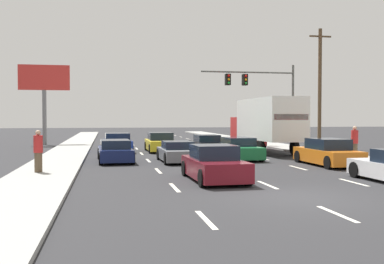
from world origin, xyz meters
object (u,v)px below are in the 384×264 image
object	(u,v)px
car_gray	(177,152)
pedestrian_mid_block	(38,151)
traffic_signal_mast	(256,86)
car_yellow	(160,143)
pedestrian_near_corner	(355,142)
car_blue	(117,143)
car_green	(238,149)
car_navy	(115,151)
roadside_billboard	(44,87)
car_black	(206,143)
car_orange	(327,153)
utility_pole_mid	(320,87)
box_truck	(266,122)
car_maroon	(214,165)

from	to	relation	value
car_gray	pedestrian_mid_block	distance (m)	8.09
traffic_signal_mast	car_gray	bearing A→B (deg)	-124.90
car_yellow	pedestrian_near_corner	bearing A→B (deg)	-42.17
car_blue	car_green	bearing A→B (deg)	-46.35
car_gray	car_green	xyz separation A→B (m)	(3.74, 0.96, 0.05)
car_navy	roadside_billboard	world-z (taller)	roadside_billboard
traffic_signal_mast	car_blue	bearing A→B (deg)	-159.09
car_black	car_blue	bearing A→B (deg)	178.28
car_gray	pedestrian_mid_block	xyz separation A→B (m)	(-6.64, -4.60, 0.50)
pedestrian_near_corner	roadside_billboard	bearing A→B (deg)	135.52
car_orange	traffic_signal_mast	size ratio (longest dim) A/B	0.54
traffic_signal_mast	utility_pole_mid	bearing A→B (deg)	-44.38
pedestrian_mid_block	utility_pole_mid	bearing A→B (deg)	34.57
car_yellow	car_navy	bearing A→B (deg)	-115.98
car_gray	utility_pole_mid	size ratio (longest dim) A/B	0.43
car_blue	pedestrian_near_corner	xyz separation A→B (m)	(12.89, -9.39, 0.44)
car_green	utility_pole_mid	xyz separation A→B (m)	(9.00, 7.78, 4.26)
car_green	pedestrian_mid_block	xyz separation A→B (m)	(-10.37, -5.56, 0.44)
pedestrian_near_corner	pedestrian_mid_block	world-z (taller)	pedestrian_near_corner
car_navy	roadside_billboard	xyz separation A→B (m)	(-5.85, 16.57, 4.54)
car_navy	car_orange	bearing A→B (deg)	-20.41
car_orange	pedestrian_mid_block	size ratio (longest dim) A/B	2.53
car_gray	car_blue	bearing A→B (deg)	110.71
car_green	car_orange	world-z (taller)	car_orange
traffic_signal_mast	car_black	bearing A→B (deg)	-138.94
car_yellow	pedestrian_near_corner	xyz separation A→B (m)	(9.87, -8.94, 0.43)
car_yellow	utility_pole_mid	size ratio (longest dim) A/B	0.45
car_blue	box_truck	bearing A→B (deg)	-16.42
car_maroon	roadside_billboard	world-z (taller)	roadside_billboard
box_truck	car_maroon	bearing A→B (deg)	-117.97
car_black	traffic_signal_mast	distance (m)	8.51
car_maroon	traffic_signal_mast	distance (m)	22.24
pedestrian_mid_block	car_navy	bearing A→B (deg)	58.76
car_gray	pedestrian_near_corner	distance (m)	9.94
car_blue	car_gray	world-z (taller)	car_blue
car_yellow	pedestrian_mid_block	world-z (taller)	pedestrian_mid_block
car_yellow	car_gray	bearing A→B (deg)	-89.74
car_yellow	car_green	bearing A→B (deg)	-60.49
car_navy	car_yellow	size ratio (longest dim) A/B	1.11
car_yellow	roadside_billboard	world-z (taller)	roadside_billboard
car_blue	roadside_billboard	bearing A→B (deg)	123.46
car_gray	car_black	distance (m)	8.57
car_black	car_orange	size ratio (longest dim) A/B	1.04
car_gray	car_green	world-z (taller)	car_green
car_blue	car_orange	world-z (taller)	car_orange
car_blue	pedestrian_mid_block	bearing A→B (deg)	-105.78
car_maroon	car_green	xyz separation A→B (m)	(3.46, 8.41, -0.03)
box_truck	pedestrian_mid_block	xyz separation A→B (m)	(-13.59, -9.73, -1.12)
car_gray	car_green	size ratio (longest dim) A/B	0.89
utility_pole_mid	roadside_billboard	distance (m)	23.57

